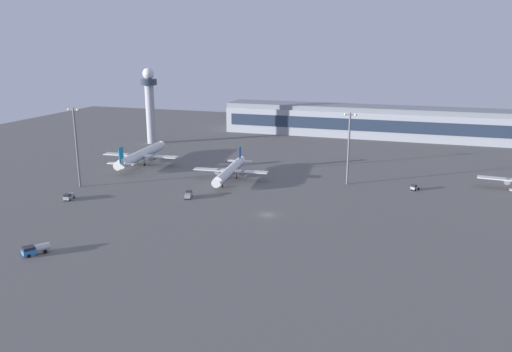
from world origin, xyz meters
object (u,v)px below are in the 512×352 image
object	(u,v)px
pushback_tug	(414,187)
cargo_loader	(189,195)
maintenance_van	(69,196)
apron_light_central	(349,144)
apron_light_east	(76,143)
airplane_terminal_side	(141,155)
fuel_truck	(35,249)
airplane_far_stand	(230,171)
control_tower	(150,100)

from	to	relation	value
pushback_tug	cargo_loader	xyz separation A→B (m)	(-70.64, -32.09, 0.11)
maintenance_van	apron_light_central	xyz separation A→B (m)	(83.60, 46.94, 13.57)
pushback_tug	apron_light_east	size ratio (longest dim) A/B	0.13
pushback_tug	apron_light_central	size ratio (longest dim) A/B	0.14
airplane_terminal_side	apron_light_east	distance (m)	38.59
airplane_terminal_side	fuel_truck	size ratio (longest dim) A/B	6.55
airplane_far_stand	fuel_truck	bearing A→B (deg)	69.84
airplane_far_stand	fuel_truck	size ratio (longest dim) A/B	5.69
apron_light_central	maintenance_van	bearing A→B (deg)	-150.69
airplane_far_stand	maintenance_van	size ratio (longest dim) A/B	8.32
apron_light_central	cargo_loader	bearing A→B (deg)	-145.05
airplane_far_stand	control_tower	bearing A→B (deg)	-45.79
maintenance_van	pushback_tug	world-z (taller)	maintenance_van
cargo_loader	apron_light_central	xyz separation A→B (m)	(47.36, 33.11, 13.57)
fuel_truck	apron_light_central	distance (m)	107.63
control_tower	apron_light_central	bearing A→B (deg)	-23.66
fuel_truck	pushback_tug	size ratio (longest dim) A/B	1.80
fuel_truck	apron_light_central	xyz separation A→B (m)	(63.15, 86.12, 13.38)
control_tower	airplane_far_stand	world-z (taller)	control_tower
airplane_far_stand	fuel_truck	distance (m)	81.39
airplane_far_stand	apron_light_central	world-z (taller)	apron_light_central
airplane_far_stand	cargo_loader	xyz separation A→B (m)	(-5.04, -25.64, -2.35)
pushback_tug	maintenance_van	bearing A→B (deg)	56.05
airplane_terminal_side	maintenance_van	world-z (taller)	airplane_terminal_side
maintenance_van	apron_light_east	xyz separation A→B (m)	(-6.23, 14.27, 14.73)
control_tower	pushback_tug	bearing A→B (deg)	-20.13
maintenance_van	pushback_tug	size ratio (longest dim) A/B	1.23
pushback_tug	apron_light_central	distance (m)	27.02
airplane_far_stand	cargo_loader	size ratio (longest dim) A/B	8.09
control_tower	cargo_loader	distance (m)	100.10
apron_light_central	control_tower	bearing A→B (deg)	156.34
airplane_far_stand	apron_light_central	bearing A→B (deg)	-175.33
pushback_tug	apron_light_central	xyz separation A→B (m)	(-23.27, 1.01, 13.68)
maintenance_van	apron_light_east	size ratio (longest dim) A/B	0.16
airplane_far_stand	pushback_tug	distance (m)	65.96
maintenance_van	apron_light_east	distance (m)	21.43
apron_light_east	fuel_truck	bearing A→B (deg)	-63.47
airplane_far_stand	airplane_terminal_side	size ratio (longest dim) A/B	0.87
airplane_far_stand	maintenance_van	distance (m)	57.16
control_tower	fuel_truck	world-z (taller)	control_tower
pushback_tug	apron_light_east	world-z (taller)	apron_light_east
control_tower	airplane_far_stand	size ratio (longest dim) A/B	1.03
fuel_truck	maintenance_van	bearing A→B (deg)	-28.79
control_tower	apron_light_central	world-z (taller)	control_tower
control_tower	cargo_loader	size ratio (longest dim) A/B	8.34
airplane_terminal_side	apron_light_central	xyz separation A→B (m)	(86.51, -3.90, 10.68)
cargo_loader	pushback_tug	bearing A→B (deg)	9.50
fuel_truck	apron_light_east	distance (m)	61.48
fuel_truck	pushback_tug	bearing A→B (deg)	-101.79
airplane_far_stand	pushback_tug	bearing A→B (deg)	-179.72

